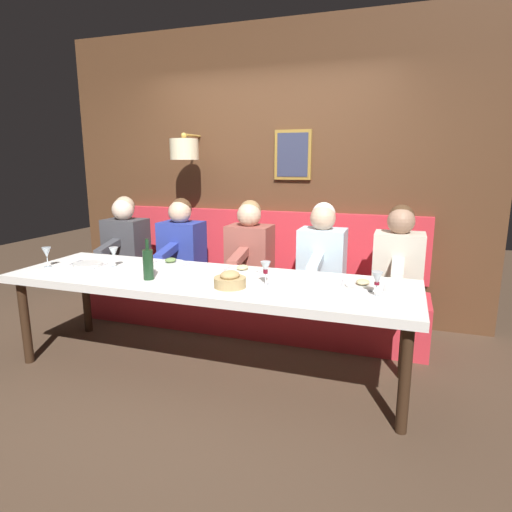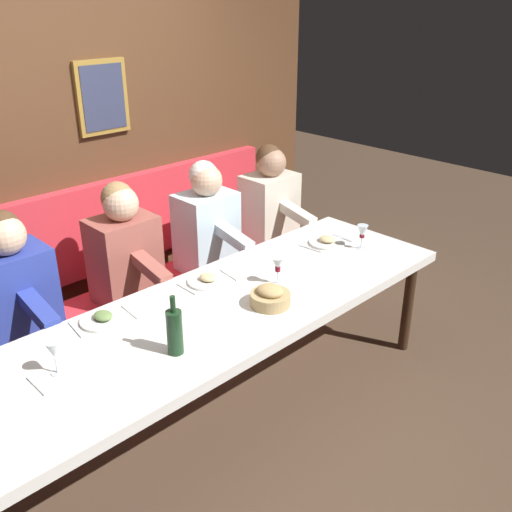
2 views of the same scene
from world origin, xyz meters
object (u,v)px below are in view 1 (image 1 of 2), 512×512
at_px(diner_farthest, 125,238).
at_px(wine_glass_3, 114,253).
at_px(diner_nearest, 399,256).
at_px(wine_glass_0, 265,268).
at_px(diner_middle, 250,246).
at_px(diner_far, 181,242).
at_px(wine_bottle, 148,264).
at_px(dining_table, 207,285).
at_px(bread_bowl, 230,280).
at_px(wine_glass_1, 377,279).
at_px(wine_glass_2, 47,253).
at_px(diner_near, 322,251).

xyz_separation_m(diner_farthest, wine_glass_3, (-0.82, -0.48, 0.04)).
xyz_separation_m(diner_nearest, wine_glass_0, (-0.91, 0.87, 0.04)).
relative_size(diner_middle, diner_far, 1.00).
distance_m(diner_nearest, wine_bottle, 2.02).
relative_size(dining_table, diner_farthest, 3.85).
distance_m(wine_bottle, bread_bowl, 0.64).
xyz_separation_m(wine_glass_1, wine_glass_3, (0.13, 2.07, 0.00)).
bearing_deg(bread_bowl, diner_farthest, 56.39).
bearing_deg(dining_table, wine_glass_1, -93.32).
bearing_deg(wine_bottle, diner_nearest, -58.25).
xyz_separation_m(wine_glass_0, bread_bowl, (-0.14, 0.21, -0.07)).
bearing_deg(bread_bowl, diner_middle, 12.63).
xyz_separation_m(diner_farthest, bread_bowl, (-1.06, -1.59, -0.03)).
relative_size(diner_far, wine_glass_2, 4.82).
bearing_deg(wine_glass_0, diner_near, -14.16).
bearing_deg(wine_glass_1, diner_farthest, 69.51).
distance_m(diner_nearest, diner_farthest, 2.67).
relative_size(dining_table, diner_far, 3.85).
bearing_deg(wine_glass_0, wine_glass_1, -93.16).
height_order(diner_near, wine_bottle, diner_near).
relative_size(wine_glass_3, bread_bowl, 0.75).
height_order(dining_table, bread_bowl, bread_bowl).
xyz_separation_m(dining_table, bread_bowl, (-0.17, -0.26, 0.11)).
distance_m(diner_nearest, bread_bowl, 1.51).
relative_size(diner_nearest, wine_glass_3, 4.82).
xyz_separation_m(diner_near, diner_far, (0.00, 1.38, 0.00)).
height_order(wine_glass_0, wine_bottle, wine_bottle).
distance_m(diner_near, diner_farthest, 2.03).
bearing_deg(wine_bottle, wine_glass_2, 86.54).
distance_m(diner_middle, bread_bowl, 1.08).
bearing_deg(wine_glass_2, diner_far, -34.26).
xyz_separation_m(diner_far, wine_glass_3, (-0.82, 0.17, 0.04)).
height_order(diner_middle, wine_glass_0, diner_middle).
bearing_deg(wine_glass_1, wine_bottle, 93.88).
height_order(diner_nearest, diner_far, same).
xyz_separation_m(diner_near, wine_glass_2, (-1.00, 2.06, 0.04)).
bearing_deg(wine_glass_3, diner_near, -62.05).
distance_m(diner_far, wine_glass_0, 1.47).
relative_size(diner_middle, wine_glass_2, 4.82).
xyz_separation_m(diner_middle, wine_glass_0, (-0.91, -0.45, 0.04)).
relative_size(wine_glass_3, wine_bottle, 0.55).
relative_size(diner_nearest, wine_glass_2, 4.82).
xyz_separation_m(diner_nearest, wine_glass_1, (-0.95, 0.12, 0.04)).
xyz_separation_m(diner_middle, wine_glass_3, (-0.82, 0.88, 0.04)).
xyz_separation_m(diner_nearest, diner_far, (0.00, 2.02, 0.00)).
height_order(wine_glass_1, wine_glass_3, same).
height_order(diner_middle, wine_glass_2, diner_middle).
xyz_separation_m(dining_table, diner_far, (0.88, 0.68, 0.13)).
xyz_separation_m(wine_glass_1, wine_bottle, (-0.11, 1.60, 0.00)).
distance_m(wine_glass_0, wine_glass_1, 0.75).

